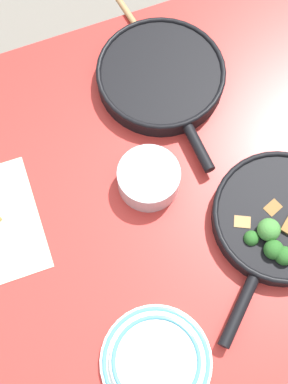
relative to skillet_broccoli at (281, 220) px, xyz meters
The scene contains 7 objects.
ground_plane 0.84m from the skillet_broccoli, 146.22° to the left, with size 14.00×14.00×0.00m, color slate.
dining_table_red 0.31m from the skillet_broccoli, 146.22° to the left, with size 1.27×0.91×0.77m.
skillet_broccoli is the anchor object (origin of this frame).
skillet_eggs 0.42m from the skillet_broccoli, 103.98° to the left, with size 0.29×0.40×0.05m.
wooden_spoon 0.57m from the skillet_broccoli, 99.97° to the left, with size 0.08×0.40×0.02m.
dinner_plate_stack 0.38m from the skillet_broccoli, 154.28° to the right, with size 0.21×0.21×0.03m.
prep_bowl_steel 0.28m from the skillet_broccoli, 140.49° to the left, with size 0.13×0.13×0.06m.
Camera 1 is at (-0.14, -0.37, 1.83)m, focal length 50.00 mm.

